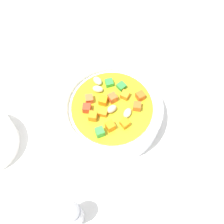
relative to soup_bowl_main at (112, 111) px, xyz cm
name	(u,v)px	position (x,y,z in cm)	size (l,w,h in cm)	color
ground_plane	(112,120)	(0.00, -0.01, -3.78)	(140.00, 140.00, 2.00)	silver
soup_bowl_main	(112,111)	(0.00, 0.00, 0.00)	(17.39, 17.39, 6.04)	white
spoon	(131,209)	(-15.67, -4.15, -2.40)	(19.23, 16.61, 0.81)	silver
pepper_shaker	(72,214)	(-17.52, 4.60, 1.14)	(3.16, 3.16, 7.91)	silver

